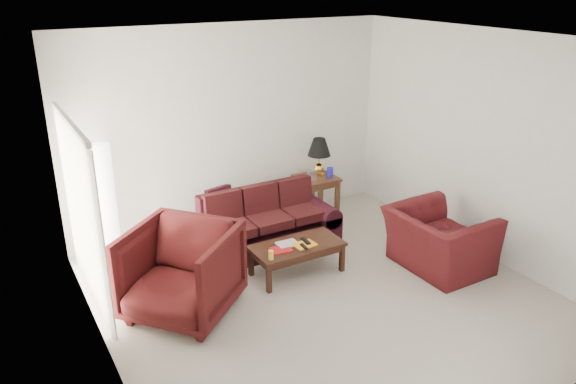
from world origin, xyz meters
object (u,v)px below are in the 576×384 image
object	(u,v)px
armchair_left	(181,272)
floor_lamp	(107,203)
end_table	(316,196)
coffee_table	(297,259)
sofa	(266,221)
armchair_right	(439,240)

from	to	relation	value
armchair_left	floor_lamp	bearing A→B (deg)	151.27
floor_lamp	end_table	bearing A→B (deg)	-1.76
floor_lamp	coffee_table	bearing A→B (deg)	-38.85
end_table	armchair_left	world-z (taller)	armchair_left
sofa	end_table	xyz separation A→B (m)	(1.25, 0.66, -0.09)
end_table	armchair_right	bearing A→B (deg)	-78.98
end_table	coffee_table	world-z (taller)	end_table
end_table	coffee_table	bearing A→B (deg)	-129.98
end_table	armchair_left	bearing A→B (deg)	-150.27
sofa	armchair_left	size ratio (longest dim) A/B	1.76
armchair_left	coffee_table	world-z (taller)	armchair_left
sofa	floor_lamp	xyz separation A→B (m)	(-1.94, 0.76, 0.41)
armchair_left	coffee_table	xyz separation A→B (m)	(1.58, 0.13, -0.32)
coffee_table	end_table	bearing A→B (deg)	49.53
sofa	end_table	size ratio (longest dim) A/B	3.16
coffee_table	sofa	bearing A→B (deg)	90.28
armchair_right	coffee_table	xyz separation A→B (m)	(-1.68, 0.79, -0.19)
coffee_table	armchair_left	bearing A→B (deg)	-175.61
sofa	coffee_table	distance (m)	0.84
armchair_right	sofa	bearing A→B (deg)	45.95
armchair_right	coffee_table	size ratio (longest dim) A/B	1.03
armchair_left	armchair_right	bearing A→B (deg)	37.73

